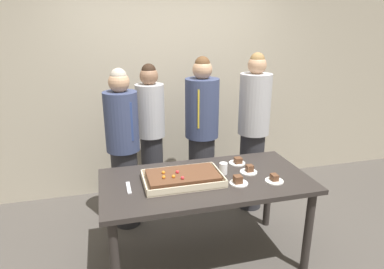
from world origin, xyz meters
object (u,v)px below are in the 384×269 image
(cake_server_utensil, at_px, (129,188))
(person_serving_front, at_px, (202,133))
(sheet_cake, at_px, (183,178))
(plated_slice_far_right, at_px, (238,162))
(party_table, at_px, (206,189))
(drink_cup_nearest, at_px, (223,168))
(plated_slice_near_right, at_px, (249,170))
(person_far_right_suit, at_px, (253,131))
(plated_slice_near_left, at_px, (274,179))
(person_green_shirt_behind, at_px, (123,148))
(person_striped_tie_right, at_px, (151,135))
(plated_slice_far_left, at_px, (238,181))

(cake_server_utensil, bearing_deg, person_serving_front, 46.67)
(sheet_cake, height_order, plated_slice_far_right, sheet_cake)
(party_table, xyz_separation_m, drink_cup_nearest, (0.18, 0.06, 0.15))
(plated_slice_far_right, relative_size, drink_cup_nearest, 1.50)
(plated_slice_near_right, xyz_separation_m, plated_slice_far_right, (-0.02, 0.20, 0.00))
(party_table, height_order, person_far_right_suit, person_far_right_suit)
(person_far_right_suit, bearing_deg, plated_slice_near_left, 37.40)
(cake_server_utensil, xyz_separation_m, person_green_shirt_behind, (0.02, 0.76, 0.06))
(sheet_cake, xyz_separation_m, person_far_right_suit, (0.97, 0.76, 0.08))
(person_striped_tie_right, bearing_deg, plated_slice_far_right, 33.18)
(sheet_cake, relative_size, plated_slice_near_left, 4.27)
(drink_cup_nearest, bearing_deg, person_serving_front, 85.67)
(sheet_cake, xyz_separation_m, person_green_shirt_behind, (-0.42, 0.76, 0.02))
(party_table, distance_m, person_serving_front, 0.98)
(sheet_cake, bearing_deg, plated_slice_near_left, -14.29)
(plated_slice_near_right, bearing_deg, sheet_cake, -177.05)
(cake_server_utensil, relative_size, person_serving_front, 0.12)
(plated_slice_near_left, relative_size, plated_slice_far_left, 1.00)
(person_green_shirt_behind, bearing_deg, person_striped_tie_right, 106.16)
(party_table, relative_size, plated_slice_near_right, 11.56)
(plated_slice_near_right, distance_m, person_far_right_suit, 0.83)
(party_table, relative_size, cake_server_utensil, 8.67)
(person_green_shirt_behind, bearing_deg, cake_server_utensil, -30.24)
(plated_slice_near_left, bearing_deg, plated_slice_near_right, 120.53)
(plated_slice_near_right, xyz_separation_m, drink_cup_nearest, (-0.23, 0.03, 0.03))
(sheet_cake, height_order, person_green_shirt_behind, person_green_shirt_behind)
(plated_slice_near_right, height_order, person_striped_tie_right, person_striped_tie_right)
(plated_slice_far_right, height_order, person_green_shirt_behind, person_green_shirt_behind)
(person_green_shirt_behind, distance_m, person_far_right_suit, 1.39)
(person_serving_front, xyz_separation_m, person_green_shirt_behind, (-0.86, -0.17, -0.03))
(plated_slice_near_left, xyz_separation_m, person_striped_tie_right, (-0.82, 1.27, 0.05))
(plated_slice_near_left, xyz_separation_m, person_serving_front, (-0.29, 1.12, 0.07))
(drink_cup_nearest, distance_m, person_serving_front, 0.88)
(plated_slice_near_left, relative_size, person_green_shirt_behind, 0.09)
(person_striped_tie_right, bearing_deg, drink_cup_nearest, 19.54)
(sheet_cake, bearing_deg, person_green_shirt_behind, 118.96)
(drink_cup_nearest, height_order, person_serving_front, person_serving_front)
(cake_server_utensil, distance_m, person_striped_tie_right, 1.14)
(person_striped_tie_right, bearing_deg, person_far_right_suit, 68.01)
(plated_slice_near_left, height_order, person_serving_front, person_serving_front)
(party_table, relative_size, sheet_cake, 2.70)
(plated_slice_far_left, distance_m, person_serving_front, 1.09)
(person_far_right_suit, bearing_deg, plated_slice_far_right, 15.06)
(plated_slice_far_left, height_order, person_striped_tie_right, person_striped_tie_right)
(plated_slice_near_left, bearing_deg, person_serving_front, 104.39)
(plated_slice_near_right, distance_m, cake_server_utensil, 1.04)
(drink_cup_nearest, bearing_deg, plated_slice_near_right, -7.92)
(plated_slice_near_left, relative_size, person_striped_tie_right, 0.09)
(person_serving_front, bearing_deg, person_green_shirt_behind, -53.40)
(party_table, bearing_deg, person_striped_tie_right, 105.16)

